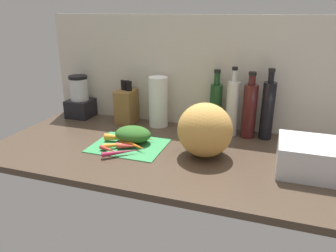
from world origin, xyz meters
TOP-DOWN VIEW (x-y plane):
  - ground_plane at (0.00, 0.00)cm, footprint 170.00×80.00cm
  - wall_back at (0.00, 38.50)cm, footprint 170.00×3.00cm
  - cutting_board at (-20.42, -2.65)cm, footprint 34.61×27.84cm
  - carrot_0 at (-22.64, -6.76)cm, footprint 14.64×10.84cm
  - carrot_1 at (-16.63, 4.93)cm, footprint 14.23×2.64cm
  - carrot_2 at (-25.52, 0.12)cm, footprint 17.59×5.88cm
  - carrot_3 at (-18.45, -14.34)cm, footprint 15.37×12.61cm
  - carrot_4 at (-16.73, -5.37)cm, footprint 16.60×9.66cm
  - carrot_5 at (-18.76, -6.08)cm, footprint 12.75×3.31cm
  - carrot_6 at (-17.96, -6.83)cm, footprint 11.26×6.00cm
  - carrot_7 at (-25.41, -13.31)cm, footprint 10.40×4.99cm
  - carrot_greens_pile at (-19.89, 1.50)cm, footprint 18.11×13.93cm
  - winter_squash at (16.41, -1.13)cm, footprint 24.48×23.58cm
  - knife_block at (-36.36, 28.86)cm, footprint 9.84×13.22cm
  - blender_appliance at (-67.80, 29.41)cm, footprint 14.41×14.41cm
  - paper_towel_roll at (-16.94, 29.50)cm, footprint 10.50×10.50cm
  - bottle_0 at (14.75, 32.14)cm, footprint 6.45×6.45cm
  - bottle_1 at (24.00, 28.56)cm, footprint 6.34×6.34cm
  - bottle_2 at (32.76, 28.10)cm, footprint 7.12×7.12cm
  - bottle_3 at (41.43, 28.99)cm, footprint 6.44×6.44cm
  - dish_rack at (61.59, -2.96)cm, footprint 28.19×23.77cm

SIDE VIEW (x-z plane):
  - ground_plane at x=0.00cm, z-range -3.00..0.00cm
  - cutting_board at x=-20.42cm, z-range 0.00..0.80cm
  - carrot_1 at x=-16.63cm, z-range 0.80..2.81cm
  - carrot_5 at x=-18.76cm, z-range 0.80..2.83cm
  - carrot_7 at x=-25.41cm, z-range 0.80..2.88cm
  - carrot_6 at x=-17.96cm, z-range 0.80..3.09cm
  - carrot_3 at x=-18.45cm, z-range 0.80..3.13cm
  - carrot_0 at x=-22.64cm, z-range 0.80..3.24cm
  - carrot_4 at x=-16.73cm, z-range 0.80..3.69cm
  - carrot_2 at x=-25.52cm, z-range 0.80..4.19cm
  - carrot_greens_pile at x=-19.89cm, z-range 0.80..8.46cm
  - dish_rack at x=61.59cm, z-range 0.00..12.79cm
  - knife_block at x=-36.36cm, z-range -2.19..22.40cm
  - blender_appliance at x=-67.80cm, z-range -1.79..23.66cm
  - winter_squash at x=16.41cm, z-range 0.00..24.28cm
  - bottle_0 at x=14.75cm, z-range -2.83..30.40cm
  - paper_towel_roll at x=-16.94cm, z-range 0.00..27.87cm
  - bottle_2 at x=32.76cm, z-range -2.26..31.60cm
  - bottle_1 at x=24.00cm, z-range -3.01..32.70cm
  - bottle_3 at x=41.43cm, z-range -2.50..33.32cm
  - wall_back at x=0.00cm, z-range 0.00..60.00cm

